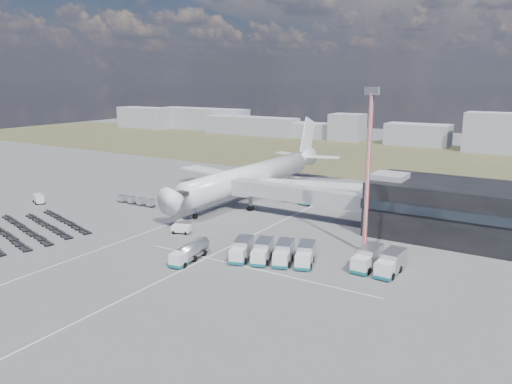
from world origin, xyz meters
The scene contains 16 objects.
ground centered at (0.00, 0.00, 0.00)m, with size 420.00×420.00×0.00m, color #565659.
grass_strip centered at (0.00, 110.00, 0.01)m, with size 420.00×90.00×0.01m, color #443F28.
lane_markings centered at (9.77, 3.00, 0.01)m, with size 47.12×110.00×0.01m.
terminal centered at (47.77, 23.96, 5.25)m, with size 30.40×16.40×11.00m.
jet_bridge centered at (15.90, 20.42, 5.05)m, with size 30.30×3.80×7.05m.
airliner centered at (0.00, 32.38, 5.29)m, with size 51.59×64.53×17.62m.
skyline centered at (13.30, 148.90, 7.59)m, with size 324.50×23.06×22.62m.
fuel_tanker centered at (14.44, -10.40, 1.42)m, with size 3.27×9.00×2.84m.
pushback_tug centered at (4.00, -0.04, 0.76)m, with size 3.42×1.92×1.53m, color white.
utility_van centered at (-38.75, 0.08, 1.04)m, with size 3.82×1.73×2.08m, color white.
catering_truck centered at (14.84, 33.35, 1.61)m, with size 4.34×7.30×3.14m.
service_trucks_near centered at (25.80, -3.71, 1.53)m, with size 14.22×10.63×2.81m.
service_trucks_far centered at (41.27, 1.16, 1.61)m, with size 6.40×7.58×2.97m.
uld_row centered at (-18.81, 11.15, 0.90)m, with size 10.92×1.53×1.51m.
baggage_dollies centered at (-22.41, -14.64, 0.33)m, with size 27.63×22.76×0.66m.
floodlight_mast centered at (36.51, 8.13, 13.51)m, with size 2.57×2.08×26.96m.
Camera 1 is at (62.75, -68.39, 28.34)m, focal length 35.00 mm.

